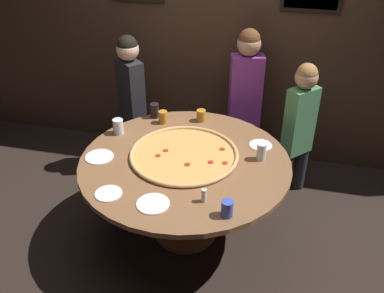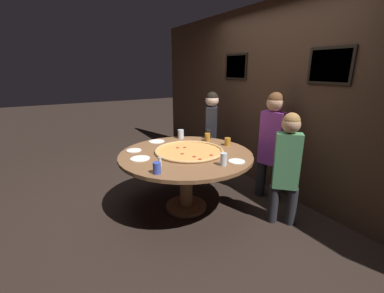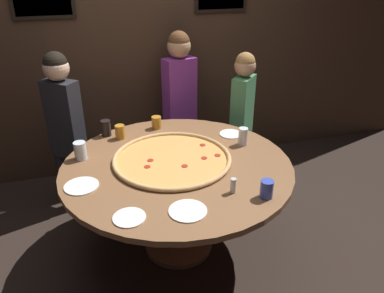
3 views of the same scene
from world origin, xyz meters
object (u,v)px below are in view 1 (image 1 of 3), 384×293
object	(u,v)px
drink_cup_far_right	(155,111)
drink_cup_near_right	(118,126)
diner_far_left	(299,124)
diner_far_right	(131,96)
condiment_shaker	(204,195)
dining_table	(185,174)
drink_cup_centre_back	(227,209)
white_plate_left_side	(108,193)
drink_cup_front_edge	(261,152)
white_plate_near_front	(153,204)
giant_pizza	(184,154)
white_plate_far_back	(99,157)
drink_cup_near_left	(201,116)
diner_centre_back	(245,94)
white_plate_right_side	(261,145)
drink_cup_by_shaker	(163,117)

from	to	relation	value
drink_cup_far_right	drink_cup_near_right	size ratio (longest dim) A/B	1.00
drink_cup_near_right	diner_far_left	world-z (taller)	diner_far_left
diner_far_right	condiment_shaker	bearing A→B (deg)	167.35
drink_cup_near_right	diner_far_left	xyz separation A→B (m)	(1.47, 0.53, -0.07)
dining_table	drink_cup_centre_back	world-z (taller)	drink_cup_centre_back
dining_table	white_plate_left_side	size ratio (longest dim) A/B	8.70
drink_cup_front_edge	white_plate_left_side	world-z (taller)	drink_cup_front_edge
dining_table	white_plate_near_front	bearing A→B (deg)	-98.08
giant_pizza	white_plate_left_side	size ratio (longest dim) A/B	4.57
giant_pizza	drink_cup_far_right	xyz separation A→B (m)	(-0.41, 0.55, 0.05)
white_plate_far_back	condiment_shaker	xyz separation A→B (m)	(0.89, -0.33, 0.05)
dining_table	drink_cup_centre_back	bearing A→B (deg)	-52.93
drink_cup_near_left	condiment_shaker	bearing A→B (deg)	-76.74
dining_table	drink_cup_near_right	bearing A→B (deg)	157.52
drink_cup_centre_back	drink_cup_near_right	distance (m)	1.33
diner_far_right	giant_pizza	bearing A→B (deg)	172.06
diner_centre_back	drink_cup_far_right	bearing A→B (deg)	18.36
dining_table	drink_cup_front_edge	xyz separation A→B (m)	(0.56, 0.15, 0.20)
white_plate_far_back	dining_table	bearing A→B (deg)	9.77
condiment_shaker	white_plate_left_side	bearing A→B (deg)	-173.42
drink_cup_far_right	drink_cup_centre_back	distance (m)	1.43
giant_pizza	drink_cup_front_edge	bearing A→B (deg)	8.75
white_plate_left_side	condiment_shaker	distance (m)	0.65
drink_cup_near_right	white_plate_near_front	xyz separation A→B (m)	(0.56, -0.81, -0.06)
drink_cup_centre_back	drink_cup_near_left	size ratio (longest dim) A/B	1.11
drink_cup_front_edge	drink_cup_centre_back	bearing A→B (deg)	-101.93
giant_pizza	diner_far_left	xyz separation A→B (m)	(0.86, 0.74, -0.02)
giant_pizza	drink_cup_near_left	bearing A→B (deg)	89.24
dining_table	drink_cup_near_right	distance (m)	0.72
drink_cup_far_right	white_plate_left_side	size ratio (longest dim) A/B	0.70
diner_centre_back	drink_cup_near_left	bearing A→B (deg)	39.68
drink_cup_far_right	diner_far_left	bearing A→B (deg)	8.52
dining_table	white_plate_left_side	xyz separation A→B (m)	(-0.41, -0.52, 0.13)
dining_table	white_plate_right_side	size ratio (longest dim) A/B	8.80
diner_far_left	condiment_shaker	bearing A→B (deg)	18.04
diner_far_left	drink_cup_near_left	bearing A→B (deg)	-35.64
white_plate_near_front	drink_cup_centre_back	bearing A→B (deg)	0.39
dining_table	white_plate_near_front	size ratio (longest dim) A/B	7.28
condiment_shaker	white_plate_far_back	bearing A→B (deg)	159.69
giant_pizza	drink_cup_by_shaker	xyz separation A→B (m)	(-0.31, 0.47, 0.04)
white_plate_far_back	diner_far_right	world-z (taller)	diner_far_right
diner_far_right	diner_far_left	world-z (taller)	diner_far_right
diner_far_left	white_plate_near_front	bearing A→B (deg)	9.52
drink_cup_front_edge	white_plate_near_front	world-z (taller)	drink_cup_front_edge
white_plate_right_side	white_plate_left_side	distance (m)	1.28
white_plate_left_side	condiment_shaker	world-z (taller)	condiment_shaker
white_plate_near_front	white_plate_right_side	bearing A→B (deg)	55.29
white_plate_near_front	white_plate_far_back	world-z (taller)	same
drink_cup_by_shaker	white_plate_left_side	world-z (taller)	drink_cup_by_shaker
drink_cup_front_edge	diner_centre_back	world-z (taller)	diner_centre_back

